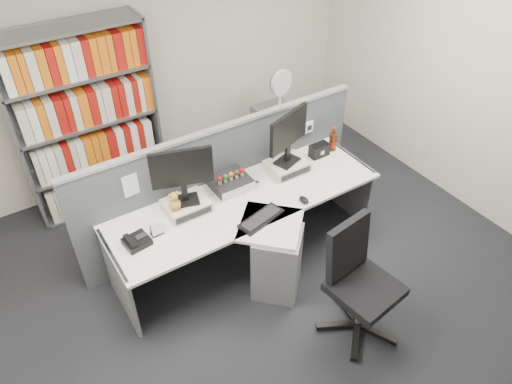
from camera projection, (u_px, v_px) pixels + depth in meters
ground at (295, 309)px, 4.35m from camera, size 5.50×5.50×0.00m
room_shell at (309, 143)px, 3.22m from camera, size 5.04×5.54×2.72m
partition at (223, 181)px, 4.75m from camera, size 3.00×0.08×1.27m
desk at (259, 234)px, 4.45m from camera, size 2.60×1.20×0.72m
monitor_riser_left at (186, 206)px, 4.28m from camera, size 0.38×0.31×0.10m
monitor_riser_right at (287, 166)px, 4.74m from camera, size 0.38×0.31×0.10m
monitor_left at (182, 172)px, 4.04m from camera, size 0.52×0.23×0.54m
monitor_right at (288, 134)px, 4.50m from camera, size 0.52×0.24×0.54m
desktop_pc at (230, 183)px, 4.54m from camera, size 0.36×0.32×0.09m
figurines at (231, 175)px, 4.47m from camera, size 0.29×0.05×0.09m
keyboard at (261, 219)px, 4.20m from camera, size 0.46×0.26×0.03m
mouse at (304, 200)px, 4.39m from camera, size 0.07×0.11×0.04m
desk_phone at (136, 241)px, 3.96m from camera, size 0.22×0.21×0.09m
desk_calendar at (156, 229)px, 4.04m from camera, size 0.11×0.08×0.13m
plush_toy at (175, 202)px, 4.12m from camera, size 0.11×0.11×0.18m
speaker at (319, 150)px, 4.93m from camera, size 0.20×0.11×0.13m
cola_bottle at (333, 142)px, 4.99m from camera, size 0.08×0.08×0.27m
shelving_unit at (88, 125)px, 4.94m from camera, size 1.41×0.40×2.00m
filing_cabinet at (279, 136)px, 5.93m from camera, size 0.45×0.61×0.70m
desk_fan at (281, 86)px, 5.50m from camera, size 0.32×0.19×0.53m
office_chair at (358, 279)px, 3.89m from camera, size 0.69×0.70×1.05m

